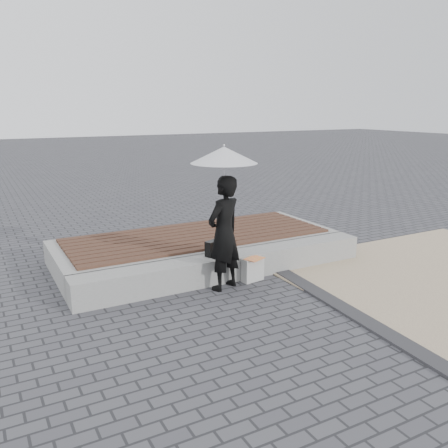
{
  "coord_description": "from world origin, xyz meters",
  "views": [
    {
      "loc": [
        -3.47,
        -4.64,
        2.67
      ],
      "look_at": [
        -0.29,
        1.25,
        1.0
      ],
      "focal_mm": 37.78,
      "sensor_mm": 36.0,
      "label": 1
    }
  ],
  "objects": [
    {
      "name": "canvas_tote",
      "position": [
        0.25,
        1.31,
        0.19
      ],
      "size": [
        0.38,
        0.21,
        0.38
      ],
      "primitive_type": "cube",
      "rotation": [
        0.0,
        0.0,
        0.17
      ],
      "color": "beige",
      "rests_on": "ground"
    },
    {
      "name": "edging_band",
      "position": [
        0.75,
        -0.5,
        0.02
      ],
      "size": [
        0.61,
        5.2,
        0.04
      ],
      "primitive_type": "cube",
      "rotation": [
        0.0,
        0.0,
        -0.07
      ],
      "color": "#313033",
      "rests_on": "ground"
    },
    {
      "name": "handbag",
      "position": [
        -0.23,
        1.67,
        0.52
      ],
      "size": [
        0.36,
        0.24,
        0.24
      ],
      "primitive_type": "cube",
      "rotation": [
        0.0,
        0.0,
        0.38
      ],
      "color": "black",
      "rests_on": "seating_ledge"
    },
    {
      "name": "magazine",
      "position": [
        0.25,
        1.26,
        0.38
      ],
      "size": [
        0.35,
        0.31,
        0.01
      ],
      "primitive_type": "cube",
      "rotation": [
        0.0,
        0.0,
        0.37
      ],
      "color": "#EF373F",
      "rests_on": "canvas_tote"
    },
    {
      "name": "timber_platform",
      "position": [
        0.0,
        2.8,
        0.2
      ],
      "size": [
        5.0,
        2.0,
        0.4
      ],
      "primitive_type": "cube",
      "color": "#A3A29D",
      "rests_on": "ground"
    },
    {
      "name": "seating_ledge",
      "position": [
        0.0,
        1.6,
        0.2
      ],
      "size": [
        5.0,
        0.45,
        0.4
      ],
      "primitive_type": "cube",
      "color": "#9E9E9A",
      "rests_on": "ground"
    },
    {
      "name": "ground",
      "position": [
        0.0,
        0.0,
        0.0
      ],
      "size": [
        80.0,
        80.0,
        0.0
      ],
      "primitive_type": "plane",
      "color": "#46464B",
      "rests_on": "ground"
    },
    {
      "name": "woman",
      "position": [
        -0.29,
        1.25,
        0.86
      ],
      "size": [
        0.74,
        0.62,
        1.72
      ],
      "primitive_type": "imported",
      "rotation": [
        0.0,
        0.0,
        3.53
      ],
      "color": "black",
      "rests_on": "ground"
    },
    {
      "name": "timber_decking",
      "position": [
        0.0,
        2.8,
        0.42
      ],
      "size": [
        4.6,
        1.8,
        0.04
      ],
      "primitive_type": null,
      "color": "brown",
      "rests_on": "timber_platform"
    },
    {
      "name": "parasol",
      "position": [
        -0.29,
        1.25,
        2.01
      ],
      "size": [
        0.96,
        0.96,
        1.23
      ],
      "rotation": [
        0.0,
        0.0,
        0.22
      ],
      "color": "silver",
      "rests_on": "ground"
    }
  ]
}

